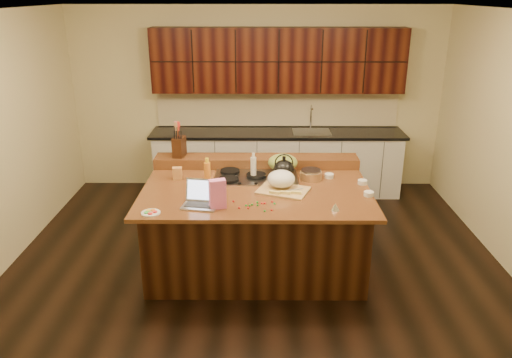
{
  "coord_description": "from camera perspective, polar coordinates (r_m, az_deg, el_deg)",
  "views": [
    {
      "loc": [
        0.04,
        -4.91,
        2.88
      ],
      "look_at": [
        0.0,
        0.05,
        1.0
      ],
      "focal_mm": 35.0,
      "sensor_mm": 36.0,
      "label": 1
    }
  ],
  "objects": [
    {
      "name": "gumdrop_9",
      "position": [
        4.84,
        -1.15,
        -3.02
      ],
      "size": [
        0.02,
        0.02,
        0.02
      ],
      "primitive_type": "ellipsoid",
      "color": "#198C26",
      "rests_on": "island"
    },
    {
      "name": "green_bowl",
      "position": [
        5.65,
        3.08,
        1.9
      ],
      "size": [
        0.43,
        0.43,
        0.18
      ],
      "primitive_type": "ellipsoid",
      "rotation": [
        0.0,
        0.0,
        -0.37
      ],
      "color": "olive",
      "rests_on": "cooktop"
    },
    {
      "name": "ramekin_b",
      "position": [
        5.2,
        12.76,
        -1.65
      ],
      "size": [
        0.12,
        0.12,
        0.04
      ],
      "primitive_type": "cylinder",
      "rotation": [
        0.0,
        0.0,
        0.28
      ],
      "color": "white",
      "rests_on": "island"
    },
    {
      "name": "island",
      "position": [
        5.47,
        -0.0,
        -5.44
      ],
      "size": [
        2.4,
        1.6,
        0.92
      ],
      "color": "black",
      "rests_on": "ground"
    },
    {
      "name": "knife_block",
      "position": [
        5.94,
        -8.77,
        3.67
      ],
      "size": [
        0.15,
        0.21,
        0.24
      ],
      "primitive_type": "cube",
      "rotation": [
        0.0,
        0.0,
        -0.18
      ],
      "color": "black",
      "rests_on": "back_ledge"
    },
    {
      "name": "oil_bottle",
      "position": [
        5.3,
        -5.58,
        0.5
      ],
      "size": [
        0.09,
        0.09,
        0.27
      ],
      "primitive_type": "cylinder",
      "rotation": [
        0.0,
        0.0,
        -0.28
      ],
      "color": "orange",
      "rests_on": "island"
    },
    {
      "name": "laptop",
      "position": [
        4.89,
        -6.27,
        -2.22
      ],
      "size": [
        0.38,
        0.32,
        0.24
      ],
      "rotation": [
        0.0,
        0.0,
        -0.16
      ],
      "color": "#B7B7BC",
      "rests_on": "island"
    },
    {
      "name": "ramekin_c",
      "position": [
        5.62,
        8.35,
        0.37
      ],
      "size": [
        0.12,
        0.12,
        0.04
      ],
      "primitive_type": "cylinder",
      "rotation": [
        0.0,
        0.0,
        -0.21
      ],
      "color": "white",
      "rests_on": "island"
    },
    {
      "name": "gumdrop_5",
      "position": [
        4.91,
        0.15,
        -2.67
      ],
      "size": [
        0.02,
        0.02,
        0.02
      ],
      "primitive_type": "ellipsoid",
      "color": "#198C26",
      "rests_on": "island"
    },
    {
      "name": "room",
      "position": [
        5.14,
        -0.0,
        3.45
      ],
      "size": [
        5.52,
        5.02,
        2.72
      ],
      "color": "black",
      "rests_on": "ground"
    },
    {
      "name": "gumdrop_11",
      "position": [
        4.72,
        1.0,
        -3.67
      ],
      "size": [
        0.02,
        0.02,
        0.02
      ],
      "primitive_type": "ellipsoid",
      "color": "#198C26",
      "rests_on": "island"
    },
    {
      "name": "gumdrop_2",
      "position": [
        4.93,
        -2.59,
        -2.56
      ],
      "size": [
        0.02,
        0.02,
        0.02
      ],
      "primitive_type": "ellipsoid",
      "color": "red",
      "rests_on": "island"
    },
    {
      "name": "back_ledge",
      "position": [
        5.92,
        0.05,
        2.05
      ],
      "size": [
        2.4,
        0.3,
        0.12
      ],
      "primitive_type": "cube",
      "color": "black",
      "rests_on": "island"
    },
    {
      "name": "gumdrop_3",
      "position": [
        4.84,
        0.17,
        -3.0
      ],
      "size": [
        0.02,
        0.02,
        0.02
      ],
      "primitive_type": "ellipsoid",
      "color": "#198C26",
      "rests_on": "island"
    },
    {
      "name": "vinegar_bottle",
      "position": [
        5.5,
        -0.3,
        1.26
      ],
      "size": [
        0.08,
        0.08,
        0.25
      ],
      "primitive_type": "cylinder",
      "rotation": [
        0.0,
        0.0,
        -0.32
      ],
      "color": "silver",
      "rests_on": "island"
    },
    {
      "name": "gumdrop_1",
      "position": [
        4.85,
        -0.45,
        -2.93
      ],
      "size": [
        0.02,
        0.02,
        0.02
      ],
      "primitive_type": "ellipsoid",
      "color": "#198C26",
      "rests_on": "island"
    },
    {
      "name": "gumdrop_13",
      "position": [
        4.83,
        -0.75,
        -3.05
      ],
      "size": [
        0.02,
        0.02,
        0.02
      ],
      "primitive_type": "ellipsoid",
      "color": "#198C26",
      "rests_on": "island"
    },
    {
      "name": "gumdrop_6",
      "position": [
        4.78,
        -1.93,
        -3.31
      ],
      "size": [
        0.02,
        0.02,
        0.02
      ],
      "primitive_type": "ellipsoid",
      "color": "red",
      "rests_on": "island"
    },
    {
      "name": "gumdrop_0",
      "position": [
        4.88,
        1.0,
        -2.79
      ],
      "size": [
        0.02,
        0.02,
        0.02
      ],
      "primitive_type": "ellipsoid",
      "color": "red",
      "rests_on": "island"
    },
    {
      "name": "cooktop",
      "position": [
        5.56,
        0.02,
        0.29
      ],
      "size": [
        0.92,
        0.52,
        0.05
      ],
      "color": "gray",
      "rests_on": "island"
    },
    {
      "name": "kitchen_timer",
      "position": [
        4.8,
        9.05,
        -3.16
      ],
      "size": [
        0.1,
        0.1,
        0.07
      ],
      "primitive_type": "cone",
      "rotation": [
        0.0,
        0.0,
        0.34
      ],
      "color": "silver",
      "rests_on": "island"
    },
    {
      "name": "back_counter",
      "position": [
        7.39,
        2.47,
        5.85
      ],
      "size": [
        3.7,
        0.66,
        2.4
      ],
      "color": "silver",
      "rests_on": "ground"
    },
    {
      "name": "gumdrop_10",
      "position": [
        4.87,
        -1.16,
        -2.86
      ],
      "size": [
        0.02,
        0.02,
        0.02
      ],
      "primitive_type": "ellipsoid",
      "color": "red",
      "rests_on": "island"
    },
    {
      "name": "gumdrop_7",
      "position": [
        4.88,
        2.13,
        -2.83
      ],
      "size": [
        0.02,
        0.02,
        0.02
      ],
      "primitive_type": "ellipsoid",
      "color": "#198C26",
      "rests_on": "island"
    },
    {
      "name": "gumdrop_8",
      "position": [
        4.88,
        0.68,
        -2.79
      ],
      "size": [
        0.02,
        0.02,
        0.02
      ],
      "primitive_type": "ellipsoid",
      "color": "red",
      "rests_on": "island"
    },
    {
      "name": "gumdrop_12",
      "position": [
        4.78,
        -0.89,
        -3.32
      ],
      "size": [
        0.02,
        0.02,
        0.02
      ],
      "primitive_type": "ellipsoid",
      "color": "red",
      "rests_on": "island"
    },
    {
      "name": "candy_plate",
      "position": [
        4.79,
        -11.94,
        -3.81
      ],
      "size": [
        0.19,
        0.19,
        0.01
      ],
      "primitive_type": "cylinder",
      "rotation": [
        0.0,
        0.0,
        -0.03
      ],
      "color": "white",
      "rests_on": "island"
    },
    {
      "name": "strainer_bowl",
      "position": [
        5.55,
        6.31,
        0.43
      ],
      "size": [
        0.28,
        0.28,
        0.09
      ],
      "primitive_type": "cylinder",
      "rotation": [
        0.0,
        0.0,
        -0.2
      ],
      "color": "#996B3F",
      "rests_on": "island"
    },
    {
      "name": "gumdrop_14",
      "position": [
        4.73,
        1.8,
        -3.58
      ],
      "size": [
        0.02,
        0.02,
        0.02
      ],
      "primitive_type": "ellipsoid",
      "color": "red",
      "rests_on": "island"
    },
    {
      "name": "utensil_crock",
      "position": [
        5.96,
        -8.81,
        3.23
      ],
      "size": [
        0.13,
        0.13,
        0.14
      ],
      "primitive_type": "cylinder",
      "rotation": [
        0.0,
        0.0,
        -0.07
      ],
      "color": "white",
      "rests_on": "back_ledge"
    },
    {
      "name": "wooden_tray",
      "position": [
        5.21,
        2.96,
        -0.29
      ],
      "size": [
        0.6,
        0.52,
        0.2
      ],
      "rotation": [
        0.0,
        0.0,
        -0.36
      ],
      "color": "tan",
      "rests_on": "island"
    },
    {
      "name": "gumdrop_4",
      "position": [
        4.92,
        1.86,
        -2.6
      ],
      "size": [
        0.02,
        0.02,
        0.02
      ],
      "primitive_type": "ellipsoid",
      "color": "red",
      "rests_on": "island"
    },
    {
      "name": "pink_bag",
      "position": [
        4.76,
        -4.42,
        -1.72
      ],
      "size": [
        0.17,
        0.12,
        0.29
      ],
      "primitive_type": "cube",
      "rotation": [
        0.0,
        0.0,
        0.3
      ],
      "color": "pink",
      "rests_on": "island"
    },
    {
      "name": "package_box",
      "position": [
        5.56,
        -8.97,
        0.62
      ],
      "size": [
        0.11,
        0.08,
        0.14
      ],
      "primitive_type": "cube",
      "rotation": [
        0.0,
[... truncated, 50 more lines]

